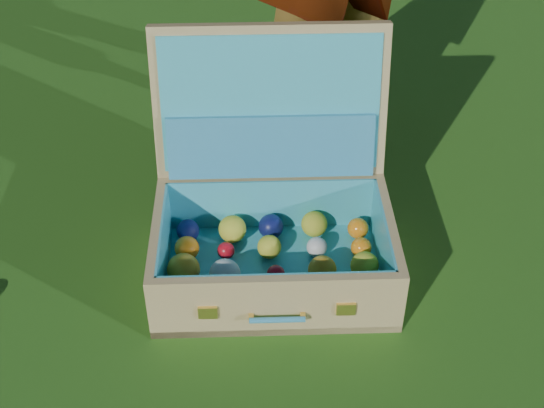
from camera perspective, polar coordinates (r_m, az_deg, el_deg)
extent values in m
plane|color=#215114|center=(1.90, -1.38, -8.24)|extent=(60.00, 60.00, 0.00)
cube|color=tan|center=(1.98, 0.13, -5.31)|extent=(0.61, 0.42, 0.02)
cube|color=tan|center=(1.79, 0.36, -7.70)|extent=(0.60, 0.04, 0.18)
cube|color=tan|center=(2.07, -0.06, -0.06)|extent=(0.60, 0.04, 0.18)
cube|color=tan|center=(1.94, -8.51, -3.76)|extent=(0.03, 0.36, 0.18)
cube|color=tan|center=(1.95, 8.70, -3.36)|extent=(0.03, 0.36, 0.18)
cube|color=teal|center=(1.97, 0.13, -5.01)|extent=(0.57, 0.37, 0.01)
cube|color=teal|center=(1.79, 0.34, -7.13)|extent=(0.56, 0.02, 0.16)
cube|color=teal|center=(2.05, -0.04, -0.07)|extent=(0.56, 0.02, 0.16)
cube|color=teal|center=(1.93, -8.12, -3.52)|extent=(0.01, 0.36, 0.16)
cube|color=teal|center=(1.95, 8.33, -3.13)|extent=(0.01, 0.36, 0.16)
cube|color=tan|center=(1.97, -0.13, 7.71)|extent=(0.61, 0.13, 0.40)
cube|color=teal|center=(1.95, -0.11, 7.51)|extent=(0.56, 0.09, 0.35)
cube|color=teal|center=(1.98, -0.08, 4.33)|extent=(0.54, 0.06, 0.17)
cube|color=#F2C659|center=(1.78, -4.86, -8.16)|extent=(0.05, 0.01, 0.04)
cube|color=#F2C659|center=(1.79, 5.59, -7.89)|extent=(0.05, 0.01, 0.04)
cylinder|color=teal|center=(1.78, 0.39, -8.72)|extent=(0.13, 0.02, 0.01)
cube|color=#F2C659|center=(1.78, -1.58, -8.57)|extent=(0.01, 0.02, 0.01)
cube|color=#F2C659|center=(1.79, 2.34, -8.47)|extent=(0.01, 0.02, 0.01)
sphere|color=beige|center=(1.86, -6.80, -7.11)|extent=(0.06, 0.06, 0.06)
sphere|color=silver|center=(1.86, -3.64, -6.58)|extent=(0.08, 0.08, 0.08)
sphere|color=beige|center=(1.85, 0.15, -6.87)|extent=(0.08, 0.08, 0.08)
sphere|color=gold|center=(1.86, 4.05, -6.77)|extent=(0.07, 0.07, 0.07)
sphere|color=gold|center=(1.88, 7.32, -6.63)|extent=(0.06, 0.06, 0.06)
sphere|color=orange|center=(1.92, -6.68, -4.93)|extent=(0.08, 0.08, 0.08)
sphere|color=silver|center=(1.90, -3.57, -5.30)|extent=(0.08, 0.08, 0.08)
sphere|color=#B60E1B|center=(1.92, 0.29, -5.29)|extent=(0.05, 0.05, 0.05)
sphere|color=orange|center=(1.92, 3.81, -4.95)|extent=(0.07, 0.07, 0.07)
sphere|color=gold|center=(1.94, 6.99, -4.62)|extent=(0.07, 0.07, 0.07)
sphere|color=orange|center=(1.99, -6.43, -3.33)|extent=(0.06, 0.06, 0.06)
sphere|color=#B60E1B|center=(1.99, -3.49, -3.51)|extent=(0.05, 0.05, 0.05)
sphere|color=gold|center=(1.98, -0.21, -3.25)|extent=(0.06, 0.06, 0.06)
sphere|color=silver|center=(1.99, 3.40, -3.25)|extent=(0.05, 0.05, 0.05)
sphere|color=orange|center=(2.00, 6.73, -3.27)|extent=(0.05, 0.05, 0.05)
sphere|color=#0E1447|center=(2.05, -6.35, -2.00)|extent=(0.06, 0.06, 0.06)
sphere|color=gold|center=(2.03, -3.00, -1.89)|extent=(0.07, 0.07, 0.07)
sphere|color=#0E1447|center=(2.04, -0.08, -1.71)|extent=(0.07, 0.07, 0.07)
sphere|color=gold|center=(2.05, 3.20, -1.51)|extent=(0.07, 0.07, 0.07)
sphere|color=orange|center=(2.06, 6.49, -1.83)|extent=(0.06, 0.06, 0.06)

